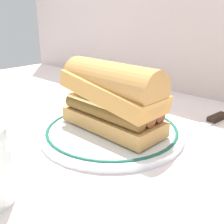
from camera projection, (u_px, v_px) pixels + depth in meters
The scene contains 4 objects.
ground_plane at pixel (124, 135), 0.49m from camera, with size 1.50×1.50×0.00m, color silver.
plate at pixel (112, 131), 0.49m from camera, with size 0.26×0.26×0.01m.
sausage_sandwich at pixel (112, 96), 0.46m from camera, with size 0.20×0.09×0.12m.
butter_knife at pixel (207, 123), 0.53m from camera, with size 0.04×0.16×0.01m.
Camera 1 is at (0.28, -0.34, 0.21)m, focal length 42.32 mm.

